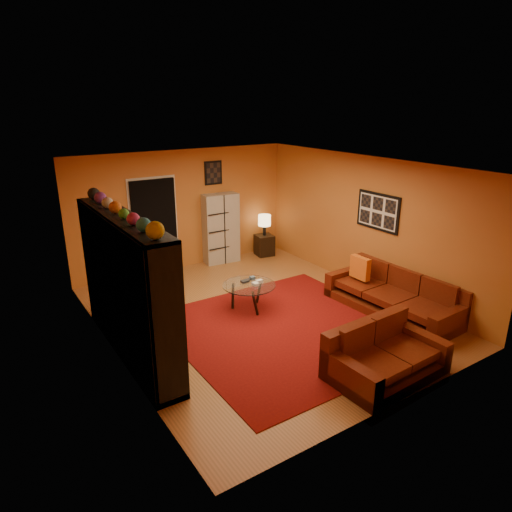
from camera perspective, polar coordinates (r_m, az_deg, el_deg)
floor at (r=8.10m, az=0.41°, el=-7.35°), size 6.00×6.00×0.00m
ceiling at (r=7.32m, az=0.45°, el=11.18°), size 6.00×6.00×0.00m
wall_back at (r=10.16m, az=-9.04°, el=5.71°), size 6.00×0.00×6.00m
wall_front at (r=5.54m, az=18.00°, el=-6.49°), size 6.00×0.00×6.00m
wall_left at (r=6.64m, az=-17.85°, el=-2.20°), size 0.00×6.00×6.00m
wall_right at (r=9.18m, az=13.56°, el=3.99°), size 0.00×6.00×6.00m
rug at (r=7.64m, az=3.98°, el=-9.07°), size 3.60×3.60×0.01m
doorway at (r=9.93m, az=-12.53°, el=3.52°), size 0.95×0.10×2.04m
wall_art_right at (r=8.90m, az=15.01°, el=5.40°), size 0.03×1.00×0.70m
wall_art_back at (r=10.32m, az=-5.37°, el=10.32°), size 0.42×0.03×0.52m
entertainment_unit at (r=6.78m, az=-15.82°, el=-3.82°), size 0.45×3.00×2.10m
tv at (r=6.88m, az=-15.53°, el=-4.17°), size 0.87×0.11×0.50m
sofa at (r=8.52m, az=17.10°, el=-4.78°), size 1.08×2.46×0.85m
loveseat at (r=6.62m, az=15.44°, el=-11.80°), size 1.63×1.01×0.85m
throw_pillow at (r=8.70m, az=12.89°, el=-1.43°), size 0.12×0.42×0.42m
coffee_table at (r=8.13m, az=-0.89°, el=-3.91°), size 0.95×0.95×0.47m
storage_cabinet at (r=10.45m, az=-4.41°, el=3.44°), size 0.83×0.42×1.60m
bowl_chair at (r=8.75m, az=-13.64°, el=-3.82°), size 0.64×0.64×0.53m
side_table at (r=11.05m, az=1.05°, el=1.38°), size 0.46×0.46×0.50m
table_lamp at (r=10.88m, az=1.07°, el=4.41°), size 0.30×0.30×0.50m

